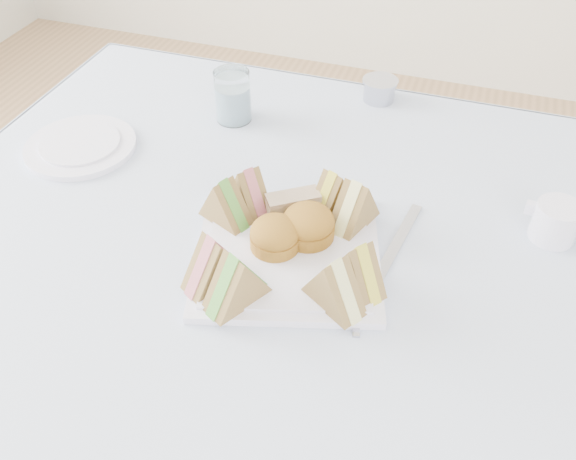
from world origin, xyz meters
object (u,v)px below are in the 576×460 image
(table, at_px, (248,391))
(serving_plate, at_px, (288,253))
(creamer_jug, at_px, (556,222))
(water_glass, at_px, (233,96))

(table, xyz_separation_m, serving_plate, (0.08, -0.00, 0.38))
(table, height_order, creamer_jug, creamer_jug)
(table, relative_size, serving_plate, 3.56)
(serving_plate, height_order, creamer_jug, creamer_jug)
(water_glass, xyz_separation_m, creamer_jug, (0.56, -0.15, -0.02))
(table, xyz_separation_m, water_glass, (-0.13, 0.31, 0.42))
(table, bearing_deg, serving_plate, -0.96)
(table, xyz_separation_m, creamer_jug, (0.43, 0.16, 0.40))
(table, distance_m, creamer_jug, 0.61)
(table, relative_size, water_glass, 9.55)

